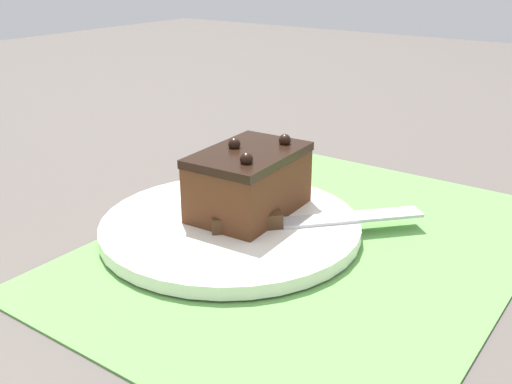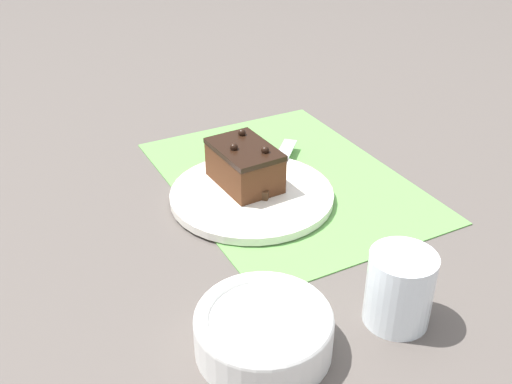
% 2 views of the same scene
% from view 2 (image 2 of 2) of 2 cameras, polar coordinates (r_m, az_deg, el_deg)
% --- Properties ---
extents(ground_plane, '(3.00, 3.00, 0.00)m').
position_cam_2_polar(ground_plane, '(0.95, 2.92, 1.06)').
color(ground_plane, '#544C47').
extents(placemat_woven, '(0.46, 0.34, 0.00)m').
position_cam_2_polar(placemat_woven, '(0.95, 2.92, 1.17)').
color(placemat_woven, '#609E4C').
rests_on(placemat_woven, ground_plane).
extents(cake_plate, '(0.24, 0.24, 0.01)m').
position_cam_2_polar(cake_plate, '(0.90, -0.41, -0.28)').
color(cake_plate, white).
rests_on(cake_plate, placemat_woven).
extents(chocolate_cake, '(0.12, 0.08, 0.07)m').
position_cam_2_polar(chocolate_cake, '(0.90, -1.20, 2.69)').
color(chocolate_cake, '#512D19').
rests_on(chocolate_cake, cake_plate).
extents(serving_knife, '(0.16, 0.15, 0.01)m').
position_cam_2_polar(serving_knife, '(0.92, 1.52, 1.57)').
color(serving_knife, '#472D19').
rests_on(serving_knife, cake_plate).
extents(drinking_glass, '(0.07, 0.07, 0.09)m').
position_cam_2_polar(drinking_glass, '(0.69, 13.50, -8.93)').
color(drinking_glass, white).
rests_on(drinking_glass, ground_plane).
extents(small_bowl, '(0.15, 0.15, 0.05)m').
position_cam_2_polar(small_bowl, '(0.65, 0.73, -12.96)').
color(small_bowl, white).
rests_on(small_bowl, ground_plane).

